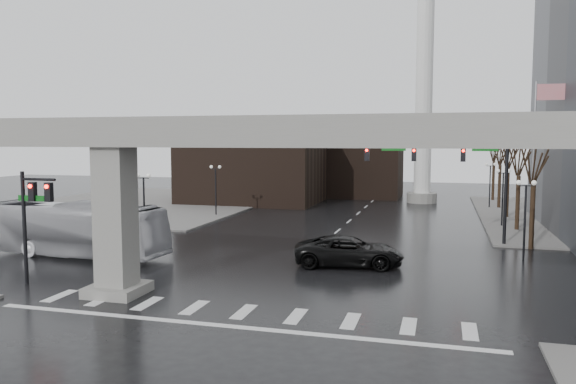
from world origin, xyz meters
name	(u,v)px	position (x,y,z in m)	size (l,w,h in m)	color
ground	(251,305)	(0.00, 0.00, 0.00)	(160.00, 160.00, 0.00)	black
sidewalk_nw	(145,203)	(-26.00, 36.00, 0.07)	(28.00, 36.00, 0.15)	#63615F
elevated_guideway	(277,157)	(1.26, 0.00, 6.88)	(48.00, 2.60, 8.70)	gray
building_far_left	(256,161)	(-14.00, 42.00, 5.00)	(16.00, 14.00, 10.00)	black
building_far_mid	(363,167)	(-2.00, 52.00, 4.00)	(10.00, 10.00, 8.00)	black
smokestack	(424,92)	(6.00, 46.00, 13.35)	(3.60, 3.60, 30.00)	white
signal_mast_arm	(451,165)	(8.99, 18.80, 5.83)	(12.12, 0.43, 8.00)	black
signal_left_pole	(32,208)	(-12.25, 0.50, 4.07)	(2.30, 0.30, 6.00)	black
flagpole_assembly	(538,141)	(15.29, 22.00, 7.53)	(2.06, 0.12, 12.00)	silver
lamp_right_0	(525,206)	(13.50, 14.00, 3.47)	(1.22, 0.32, 5.11)	black
lamp_right_1	(503,188)	(13.50, 28.00, 3.47)	(1.22, 0.32, 5.11)	black
lamp_right_2	(490,177)	(13.50, 42.00, 3.47)	(1.22, 0.32, 5.11)	black
lamp_left_0	(144,195)	(-13.50, 14.00, 3.47)	(1.22, 0.32, 5.11)	black
lamp_left_1	(216,182)	(-13.50, 28.00, 3.47)	(1.22, 0.32, 5.11)	black
lamp_left_2	(260,174)	(-13.50, 42.00, 3.47)	(1.22, 0.32, 5.11)	black
tree_right_0	(533,210)	(14.53, 18.02, 2.79)	(1.09, 1.58, 7.50)	black
tree_right_1	(518,197)	(14.53, 26.02, 2.85)	(1.09, 1.61, 7.67)	black
tree_right_2	(508,189)	(14.53, 34.02, 2.91)	(1.10, 1.63, 7.85)	black
tree_right_3	(500,182)	(14.53, 42.02, 2.98)	(1.11, 1.66, 8.02)	black
tree_right_4	(494,177)	(14.53, 50.02, 3.04)	(1.12, 1.69, 8.19)	black
pickup_truck	(349,251)	(3.04, 9.30, 0.91)	(3.02, 6.55, 1.82)	black
city_bus	(74,229)	(-14.84, 7.38, 1.80)	(3.03, 12.95, 3.61)	#BABABF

